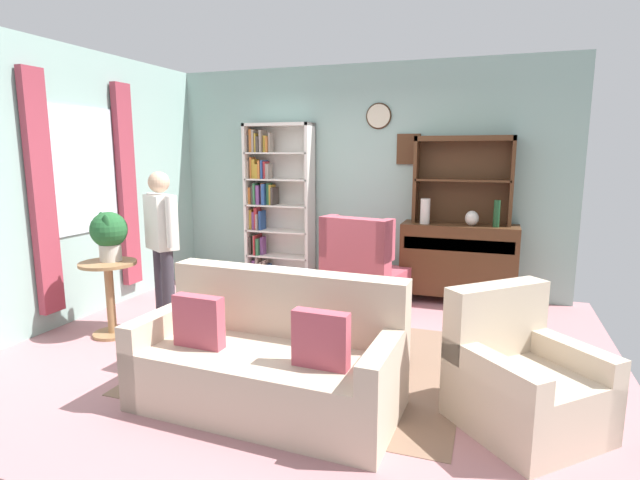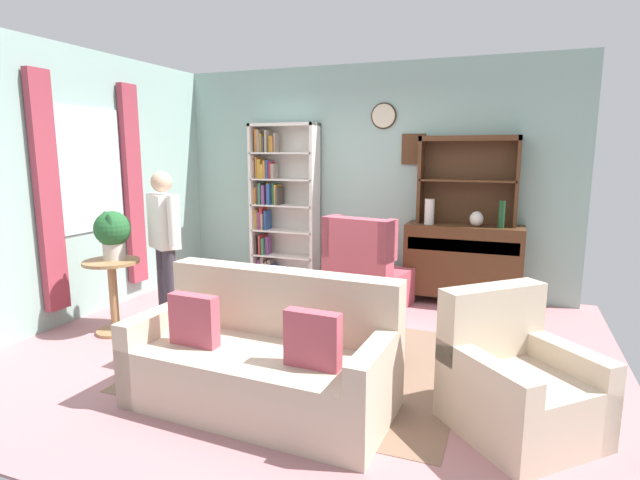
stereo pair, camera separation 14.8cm
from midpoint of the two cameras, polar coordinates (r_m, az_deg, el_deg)
The scene contains 18 objects.
ground_plane at distance 4.67m, azimuth -2.94°, elevation -12.02°, with size 5.40×4.60×0.02m, color #B27A7F.
wall_back at distance 6.36m, azimuth 4.26°, elevation 6.99°, with size 5.00×0.09×2.80m.
wall_left at distance 5.80m, azimuth -26.87°, elevation 5.57°, with size 0.16×4.20×2.80m.
area_rug at distance 4.34m, azimuth -1.96°, elevation -13.59°, with size 2.46×2.14×0.01m, color #846651.
bookshelf at distance 6.60m, azimuth -5.90°, elevation 4.12°, with size 0.90×0.30×2.10m.
sideboard at distance 6.01m, azimuth 14.82°, elevation -2.14°, with size 1.30×0.45×0.92m.
sideboard_hutch at distance 5.99m, azimuth 15.36°, elevation 7.95°, with size 1.10×0.26×1.00m.
vase_tall at distance 5.88m, azimuth 11.20°, elevation 3.24°, with size 0.11×0.11×0.29m, color beige.
vase_round at distance 5.85m, azimuth 16.25°, elevation 2.40°, with size 0.15×0.15×0.17m, color beige.
bottle_wine at distance 5.81m, azimuth 18.83°, elevation 2.86°, with size 0.07×0.07×0.30m, color #194223.
couch_floral at distance 3.59m, azimuth -6.96°, elevation -13.57°, with size 1.84×0.93×0.90m.
armchair_floral at distance 3.52m, azimuth 20.91°, elevation -15.07°, with size 1.08×1.08×0.88m.
wingback_chair at distance 5.60m, azimuth 4.15°, elevation -4.02°, with size 0.93×0.94×1.05m.
plant_stand at distance 5.19m, azimuth -23.62°, elevation -5.31°, with size 0.52×0.52×0.72m.
potted_plant_large at distance 5.12m, azimuth -23.73°, elevation 0.78°, with size 0.34×0.34×0.47m.
person_reading at distance 5.06m, azimuth -18.39°, elevation 0.01°, with size 0.49×0.35×1.56m.
coffee_table at distance 4.33m, azimuth 1.10°, elevation -8.69°, with size 0.80×0.50×0.42m.
book_stack at distance 4.34m, azimuth 3.40°, elevation -7.28°, with size 0.22×0.13×0.06m.
Camera 1 is at (1.57, -4.03, 1.75)m, focal length 28.04 mm.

